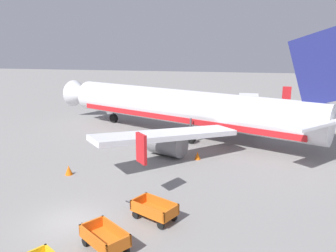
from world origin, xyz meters
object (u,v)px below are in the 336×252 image
(airplane, at_px, (190,109))
(baggage_cart_third_in_row, at_px, (154,210))
(traffic_cone_by_carts, at_px, (135,210))
(baggage_cart_second_in_row, at_px, (105,238))
(traffic_cone_mid_apron, at_px, (198,156))
(traffic_cone_near_plane, at_px, (69,170))

(airplane, height_order, baggage_cart_third_in_row, airplane)
(baggage_cart_third_in_row, xyz_separation_m, traffic_cone_by_carts, (-1.23, 0.33, -0.31))
(baggage_cart_second_in_row, bearing_deg, airplane, 87.39)
(baggage_cart_second_in_row, xyz_separation_m, baggage_cart_third_in_row, (1.63, 3.30, 0.00))
(baggage_cart_third_in_row, bearing_deg, traffic_cone_by_carts, 165.05)
(baggage_cart_second_in_row, xyz_separation_m, traffic_cone_mid_apron, (2.76, 14.10, -0.25))
(traffic_cone_mid_apron, xyz_separation_m, traffic_cone_by_carts, (-2.36, -10.47, -0.06))
(baggage_cart_third_in_row, height_order, traffic_cone_by_carts, baggage_cart_third_in_row)
(baggage_cart_third_in_row, distance_m, traffic_cone_by_carts, 1.31)
(airplane, xyz_separation_m, traffic_cone_by_carts, (-0.58, -17.87, -2.76))
(baggage_cart_second_in_row, relative_size, traffic_cone_near_plane, 4.46)
(baggage_cart_second_in_row, xyz_separation_m, traffic_cone_near_plane, (-6.46, 8.51, -0.23))
(airplane, xyz_separation_m, baggage_cart_second_in_row, (-0.98, -21.50, -2.45))
(airplane, height_order, traffic_cone_mid_apron, airplane)
(traffic_cone_near_plane, bearing_deg, baggage_cart_second_in_row, -52.79)
(baggage_cart_third_in_row, distance_m, traffic_cone_mid_apron, 10.86)
(traffic_cone_near_plane, bearing_deg, baggage_cart_third_in_row, -32.77)
(airplane, bearing_deg, baggage_cart_third_in_row, -87.95)
(airplane, xyz_separation_m, traffic_cone_near_plane, (-7.44, -12.99, -2.68))
(airplane, relative_size, baggage_cart_third_in_row, 10.19)
(airplane, relative_size, traffic_cone_mid_apron, 51.14)
(baggage_cart_second_in_row, relative_size, traffic_cone_mid_apron, 4.75)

